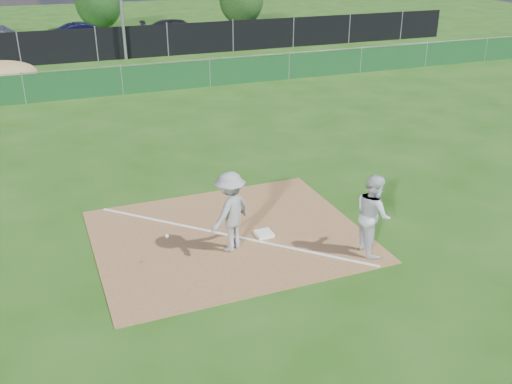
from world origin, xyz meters
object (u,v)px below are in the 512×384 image
play_at_first (230,212)px  tree_mid (98,2)px  car_right (180,31)px  runner (373,214)px  car_mid (87,34)px  first_base (264,234)px

play_at_first → tree_mid: tree_mid is taller
car_right → play_at_first: bearing=175.1°
runner → tree_mid: (-0.86, 35.47, 1.14)m
runner → car_right: runner is taller
tree_mid → car_mid: bearing=-105.2°
runner → car_right: 28.11m
first_base → runner: (1.89, -1.50, 0.84)m
car_mid → tree_mid: bearing=-20.8°
play_at_first → runner: play_at_first is taller
car_mid → play_at_first: bearing=173.9°
first_base → car_mid: 27.77m
first_base → car_mid: size_ratio=0.09×
runner → tree_mid: 35.50m
tree_mid → play_at_first: bearing=-93.2°
tree_mid → car_right: bearing=-61.9°
play_at_first → tree_mid: bearing=86.8°
first_base → play_at_first: (-0.91, -0.28, 0.86)m
car_mid → car_right: 5.87m
play_at_first → car_right: size_ratio=0.43×
play_at_first → car_mid: (0.25, 28.03, -0.22)m
first_base → runner: size_ratio=0.21×
play_at_first → runner: size_ratio=1.20×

